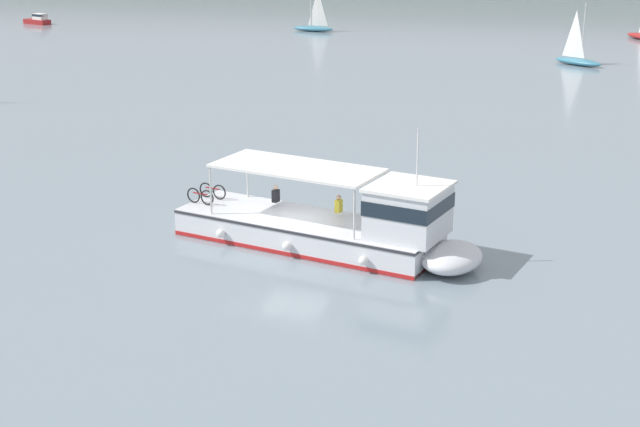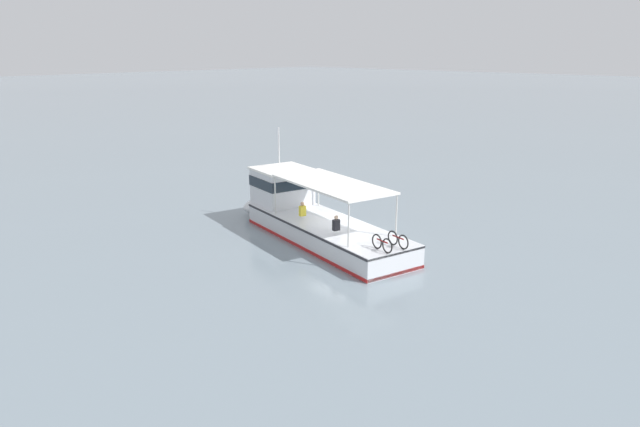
{
  "view_description": "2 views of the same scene",
  "coord_description": "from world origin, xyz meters",
  "views": [
    {
      "loc": [
        10.5,
        -33.32,
        12.79
      ],
      "look_at": [
        0.96,
        0.41,
        1.4
      ],
      "focal_mm": 52.04,
      "sensor_mm": 36.0,
      "label": 1
    },
    {
      "loc": [
        -18.8,
        21.17,
        9.55
      ],
      "look_at": [
        0.96,
        0.41,
        1.4
      ],
      "focal_mm": 32.9,
      "sensor_mm": 36.0,
      "label": 2
    }
  ],
  "objects": [
    {
      "name": "ferry_main",
      "position": [
        1.95,
        0.18,
        1.01
      ],
      "size": [
        13.07,
        5.85,
        5.32
      ],
      "color": "silver",
      "rests_on": "ground"
    },
    {
      "name": "ground_plane",
      "position": [
        0.0,
        0.0,
        0.0
      ],
      "size": [
        400.0,
        400.0,
        0.0
      ],
      "primitive_type": "plane",
      "color": "gray"
    }
  ]
}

